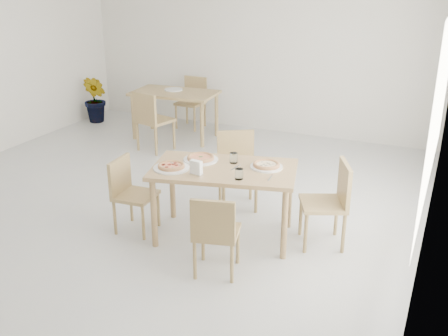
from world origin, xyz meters
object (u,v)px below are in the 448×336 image
at_px(tumbler_b, 234,158).
at_px(napkin_holder, 196,168).
at_px(pizza_margherita, 201,157).
at_px(pizza_pepperoni, 171,166).
at_px(plate_margherita, 201,160).
at_px(potted_plant, 96,99).
at_px(chair_back_s, 151,117).
at_px(chair_back_n, 193,98).
at_px(chair_north, 237,164).
at_px(plate_mushroom, 266,167).
at_px(second_table, 175,98).
at_px(plate_pepperoni, 171,168).
at_px(tumbler_a, 239,174).
at_px(chair_west, 129,189).
at_px(main_table, 224,176).
at_px(chair_east, 332,198).
at_px(pizza_mushroom, 266,165).
at_px(plate_empty, 174,90).
at_px(chair_south, 215,230).

distance_m(tumbler_b, napkin_holder, 0.48).
relative_size(pizza_margherita, pizza_pepperoni, 1.17).
xyz_separation_m(plate_margherita, potted_plant, (-3.48, 2.82, -0.34)).
distance_m(chair_back_s, chair_back_n, 1.42).
xyz_separation_m(chair_north, pizza_pepperoni, (-0.26, -1.02, 0.29)).
xyz_separation_m(pizza_margherita, chair_back_s, (-1.77, 1.89, -0.26)).
distance_m(plate_mushroom, second_table, 3.54).
bearing_deg(chair_north, plate_pepperoni, -135.53).
height_order(chair_north, napkin_holder, napkin_holder).
distance_m(pizza_margherita, tumbler_a, 0.63).
distance_m(chair_west, pizza_margherita, 0.81).
distance_m(main_table, tumbler_a, 0.35).
bearing_deg(chair_east, chair_west, -98.46).
relative_size(pizza_mushroom, chair_back_n, 0.33).
bearing_deg(chair_west, plate_mushroom, -75.59).
height_order(main_table, chair_back_s, chair_back_s).
xyz_separation_m(pizza_margherita, second_table, (-1.78, 2.63, -0.13)).
bearing_deg(second_table, pizza_margherita, -59.97).
xyz_separation_m(chair_north, chair_back_s, (-1.88, 1.20, 0.03)).
relative_size(chair_west, plate_pepperoni, 2.21).
relative_size(chair_west, pizza_margherita, 2.18).
bearing_deg(tumbler_a, chair_west, -177.77).
xyz_separation_m(pizza_margherita, plate_empty, (-1.85, 2.72, -0.02)).
relative_size(chair_south, chair_east, 0.91).
bearing_deg(pizza_margherita, potted_plant, 140.93).
height_order(pizza_margherita, plate_empty, pizza_margherita).
bearing_deg(chair_south, plate_margherita, -70.02).
bearing_deg(chair_south, chair_west, -34.51).
distance_m(chair_east, chair_back_n, 4.42).
distance_m(main_table, chair_east, 1.07).
relative_size(main_table, pizza_margherita, 4.36).
xyz_separation_m(pizza_margherita, napkin_holder, (0.14, -0.37, 0.04)).
bearing_deg(chair_back_n, plate_margherita, -58.66).
height_order(main_table, pizza_margherita, pizza_margherita).
bearing_deg(main_table, plate_pepperoni, -166.20).
bearing_deg(chair_south, main_table, -85.62).
bearing_deg(plate_mushroom, chair_south, -99.30).
distance_m(main_table, pizza_mushroom, 0.43).
xyz_separation_m(pizza_pepperoni, plate_empty, (-1.70, 3.05, -0.02)).
bearing_deg(pizza_pepperoni, potted_plant, 136.52).
bearing_deg(plate_margherita, napkin_holder, -69.35).
distance_m(plate_pepperoni, tumbler_b, 0.63).
distance_m(pizza_margherita, potted_plant, 4.50).
relative_size(plate_margherita, tumbler_a, 3.46).
height_order(chair_north, second_table, chair_north).
relative_size(plate_margherita, pizza_mushroom, 1.24).
bearing_deg(plate_mushroom, main_table, -154.85).
height_order(plate_mushroom, pizza_mushroom, pizza_mushroom).
relative_size(chair_east, pizza_mushroom, 3.04).
bearing_deg(main_table, chair_south, -85.41).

